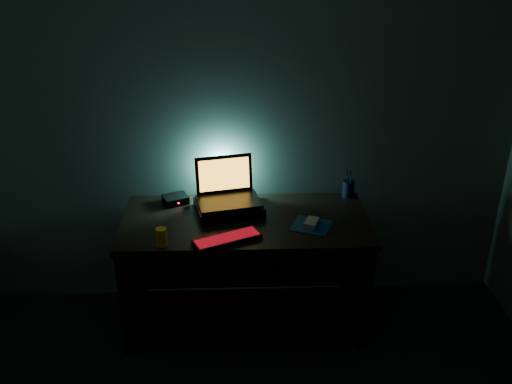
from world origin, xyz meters
TOP-DOWN VIEW (x-y plane):
  - room at (0.00, 0.00)m, footprint 3.50×4.00m
  - desk at (0.00, 1.67)m, footprint 1.50×0.70m
  - riser at (-0.10, 1.73)m, footprint 0.45×0.38m
  - laptop at (-0.11, 1.78)m, footprint 0.43×0.36m
  - keyboard at (-0.11, 1.37)m, footprint 0.40×0.28m
  - mousepad at (0.39, 1.53)m, footprint 0.28×0.27m
  - mouse at (0.39, 1.53)m, footprint 0.10×0.13m
  - pen_cup at (0.68, 1.92)m, footprint 0.09×0.09m
  - juice_glass at (-0.47, 1.33)m, footprint 0.07×0.07m
  - router at (-0.44, 1.86)m, footprint 0.19×0.17m

SIDE VIEW (x-z plane):
  - desk at x=0.00m, z-range 0.12..0.87m
  - mousepad at x=0.39m, z-range 0.75..0.75m
  - keyboard at x=-0.11m, z-range 0.75..0.77m
  - mouse at x=0.39m, z-range 0.75..0.79m
  - router at x=-0.44m, z-range 0.75..0.80m
  - riser at x=-0.10m, z-range 0.75..0.81m
  - juice_glass at x=-0.47m, z-range 0.75..0.86m
  - pen_cup at x=0.68m, z-range 0.75..0.86m
  - laptop at x=-0.11m, z-range 0.74..1.00m
  - room at x=0.00m, z-range 0.00..2.50m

